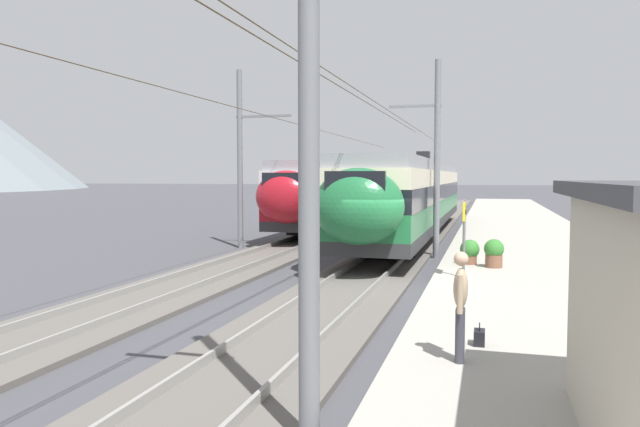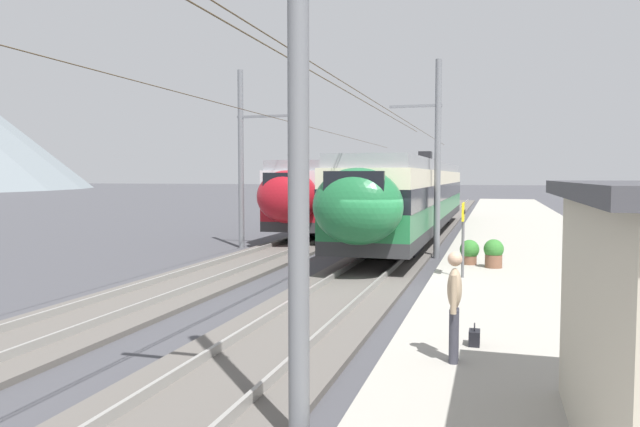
# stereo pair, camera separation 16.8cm
# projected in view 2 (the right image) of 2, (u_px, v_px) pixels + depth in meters

# --- Properties ---
(ground_plane) EXTENTS (400.00, 400.00, 0.00)m
(ground_plane) POSITION_uv_depth(u_px,v_px,m) (390.00, 285.00, 17.20)
(ground_plane) COLOR #424247
(platform_slab) EXTENTS (120.00, 6.39, 0.32)m
(platform_slab) POSITION_uv_depth(u_px,v_px,m) (552.00, 288.00, 15.96)
(platform_slab) COLOR #A39E93
(platform_slab) RESTS_ON ground
(track_near) EXTENTS (120.00, 3.00, 0.28)m
(track_near) POSITION_uv_depth(u_px,v_px,m) (358.00, 281.00, 17.46)
(track_near) COLOR #5B5651
(track_near) RESTS_ON ground
(track_far) EXTENTS (120.00, 3.00, 0.28)m
(track_far) POSITION_uv_depth(u_px,v_px,m) (215.00, 274.00, 18.76)
(track_far) COLOR #5B5651
(track_far) RESTS_ON ground
(train_near_platform) EXTENTS (27.48, 2.95, 4.27)m
(train_near_platform) POSITION_uv_depth(u_px,v_px,m) (415.00, 195.00, 29.67)
(train_near_platform) COLOR #2D2D30
(train_near_platform) RESTS_ON track_near
(train_far_track) EXTENTS (23.61, 2.96, 4.27)m
(train_far_track) POSITION_uv_depth(u_px,v_px,m) (348.00, 192.00, 35.77)
(train_far_track) COLOR #2D2D30
(train_far_track) RESTS_ON track_far
(catenary_mast_west) EXTENTS (48.42, 2.01, 8.43)m
(catenary_mast_west) POSITION_uv_depth(u_px,v_px,m) (288.00, 69.00, 6.55)
(catenary_mast_west) COLOR slate
(catenary_mast_west) RESTS_ON ground
(catenary_mast_mid) EXTENTS (48.42, 2.01, 7.55)m
(catenary_mast_mid) POSITION_uv_depth(u_px,v_px,m) (434.00, 155.00, 22.65)
(catenary_mast_mid) COLOR slate
(catenary_mast_mid) RESTS_ON ground
(catenary_mast_far_side) EXTENTS (48.42, 2.51, 7.73)m
(catenary_mast_far_side) POSITION_uv_depth(u_px,v_px,m) (245.00, 155.00, 25.86)
(catenary_mast_far_side) COLOR slate
(catenary_mast_far_side) RESTS_ON ground
(platform_sign) EXTENTS (0.70, 0.08, 2.09)m
(platform_sign) POSITION_uv_depth(u_px,v_px,m) (463.00, 223.00, 16.51)
(platform_sign) COLOR #59595B
(platform_sign) RESTS_ON platform_slab
(passenger_walking) EXTENTS (0.53, 0.22, 1.69)m
(passenger_walking) POSITION_uv_depth(u_px,v_px,m) (454.00, 301.00, 9.01)
(passenger_walking) COLOR #383842
(passenger_walking) RESTS_ON platform_slab
(handbag_beside_passenger) EXTENTS (0.32, 0.18, 0.38)m
(handbag_beside_passenger) POSITION_uv_depth(u_px,v_px,m) (474.00, 337.00, 9.96)
(handbag_beside_passenger) COLOR black
(handbag_beside_passenger) RESTS_ON platform_slab
(potted_plant_platform_edge) EXTENTS (0.61, 0.61, 0.88)m
(potted_plant_platform_edge) POSITION_uv_depth(u_px,v_px,m) (494.00, 252.00, 18.38)
(potted_plant_platform_edge) COLOR brown
(potted_plant_platform_edge) RESTS_ON platform_slab
(potted_plant_by_shelter) EXTENTS (0.62, 0.62, 0.79)m
(potted_plant_by_shelter) POSITION_uv_depth(u_px,v_px,m) (470.00, 251.00, 19.08)
(potted_plant_by_shelter) COLOR brown
(potted_plant_by_shelter) RESTS_ON platform_slab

